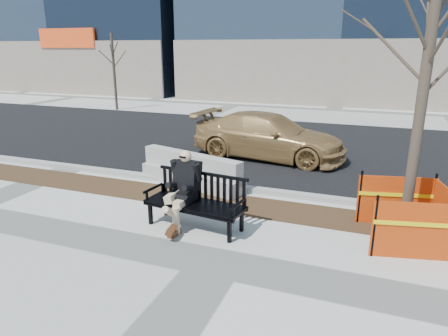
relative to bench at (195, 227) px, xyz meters
The scene contains 10 objects.
ground 1.46m from the bench, 50.77° to the right, with size 120.00×120.00×0.00m, color beige.
mulch_strip 1.74m from the bench, 57.85° to the left, with size 40.00×1.20×0.02m, color #47301C.
asphalt_street 7.72m from the bench, 83.13° to the left, with size 60.00×10.40×0.01m, color black.
curb 2.59m from the bench, 69.11° to the left, with size 60.00×0.25×0.12m, color #9E9B93.
bench is the anchor object (origin of this frame).
seated_man 0.30m from the bench, 162.55° to the left, with size 0.66×1.10×1.53m, color black, non-canonical shape.
tree_fence 4.02m from the bench, 12.57° to the left, with size 2.27×2.27×5.68m, color #FF4810, non-canonical shape.
sedan 5.80m from the bench, 89.89° to the left, with size 2.05×5.04×1.46m, color #A07843.
jersey_barrier_left 2.61m from the bench, 116.73° to the left, with size 3.09×0.62×0.89m, color #A3A098, non-canonical shape.
far_tree_left 17.14m from the bench, 130.19° to the left, with size 1.73×1.73×4.66m, color #493C2F, non-canonical shape.
Camera 1 is at (2.25, -5.64, 3.52)m, focal length 32.06 mm.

